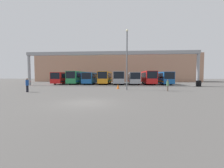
{
  "coord_description": "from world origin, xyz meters",
  "views": [
    {
      "loc": [
        3.03,
        -11.56,
        2.14
      ],
      "look_at": [
        0.35,
        22.25,
        0.3
      ],
      "focal_mm": 24.0,
      "sensor_mm": 36.0,
      "label": 1
    }
  ],
  "objects_px": {
    "bus_slot_2": "(91,77)",
    "bus_slot_6": "(148,77)",
    "bus_slot_0": "(64,77)",
    "bus_slot_5": "(134,77)",
    "bus_slot_3": "(105,77)",
    "bus_slot_1": "(78,77)",
    "pedestrian_near_center": "(27,85)",
    "bus_slot_4": "(119,77)",
    "traffic_cone": "(118,87)",
    "tire_stack": "(199,84)",
    "pedestrian_near_right": "(168,85)",
    "lamp_post": "(127,57)",
    "bus_slot_7": "(163,77)"
  },
  "relations": [
    {
      "from": "bus_slot_1",
      "to": "lamp_post",
      "type": "xyz_separation_m",
      "value": [
        12.81,
        -16.08,
        3.08
      ]
    },
    {
      "from": "bus_slot_2",
      "to": "bus_slot_6",
      "type": "xyz_separation_m",
      "value": [
        14.92,
        0.02,
        0.18
      ]
    },
    {
      "from": "bus_slot_0",
      "to": "bus_slot_4",
      "type": "relative_size",
      "value": 1.04
    },
    {
      "from": "bus_slot_6",
      "to": "pedestrian_near_center",
      "type": "xyz_separation_m",
      "value": [
        -19.04,
        -20.45,
        -0.93
      ]
    },
    {
      "from": "bus_slot_3",
      "to": "pedestrian_near_center",
      "type": "height_order",
      "value": "bus_slot_3"
    },
    {
      "from": "bus_slot_1",
      "to": "bus_slot_2",
      "type": "distance_m",
      "value": 3.74
    },
    {
      "from": "bus_slot_3",
      "to": "bus_slot_1",
      "type": "bearing_deg",
      "value": -177.21
    },
    {
      "from": "bus_slot_0",
      "to": "bus_slot_2",
      "type": "distance_m",
      "value": 7.46
    },
    {
      "from": "traffic_cone",
      "to": "tire_stack",
      "type": "xyz_separation_m",
      "value": [
        16.05,
        6.75,
        0.23
      ]
    },
    {
      "from": "bus_slot_2",
      "to": "bus_slot_7",
      "type": "height_order",
      "value": "bus_slot_7"
    },
    {
      "from": "bus_slot_3",
      "to": "bus_slot_5",
      "type": "height_order",
      "value": "bus_slot_3"
    },
    {
      "from": "bus_slot_0",
      "to": "bus_slot_6",
      "type": "bearing_deg",
      "value": 0.56
    },
    {
      "from": "bus_slot_4",
      "to": "bus_slot_6",
      "type": "relative_size",
      "value": 0.92
    },
    {
      "from": "bus_slot_1",
      "to": "bus_slot_5",
      "type": "relative_size",
      "value": 1.02
    },
    {
      "from": "pedestrian_near_center",
      "to": "bus_slot_5",
      "type": "bearing_deg",
      "value": -39.99
    },
    {
      "from": "bus_slot_1",
      "to": "pedestrian_near_center",
      "type": "bearing_deg",
      "value": -91.09
    },
    {
      "from": "traffic_cone",
      "to": "lamp_post",
      "type": "height_order",
      "value": "lamp_post"
    },
    {
      "from": "tire_stack",
      "to": "bus_slot_3",
      "type": "bearing_deg",
      "value": 157.79
    },
    {
      "from": "bus_slot_7",
      "to": "traffic_cone",
      "type": "relative_size",
      "value": 14.06
    },
    {
      "from": "traffic_cone",
      "to": "bus_slot_3",
      "type": "bearing_deg",
      "value": 104.76
    },
    {
      "from": "bus_slot_4",
      "to": "pedestrian_near_right",
      "type": "xyz_separation_m",
      "value": [
        7.32,
        -17.28,
        -1.01
      ]
    },
    {
      "from": "bus_slot_7",
      "to": "tire_stack",
      "type": "xyz_separation_m",
      "value": [
        5.05,
        -7.53,
        -1.18
      ]
    },
    {
      "from": "bus_slot_2",
      "to": "tire_stack",
      "type": "relative_size",
      "value": 9.02
    },
    {
      "from": "bus_slot_4",
      "to": "pedestrian_near_center",
      "type": "relative_size",
      "value": 5.47
    },
    {
      "from": "bus_slot_1",
      "to": "traffic_cone",
      "type": "distance_m",
      "value": 18.54
    },
    {
      "from": "bus_slot_3",
      "to": "bus_slot_5",
      "type": "bearing_deg",
      "value": -3.67
    },
    {
      "from": "bus_slot_0",
      "to": "bus_slot_3",
      "type": "height_order",
      "value": "bus_slot_3"
    },
    {
      "from": "bus_slot_2",
      "to": "bus_slot_5",
      "type": "bearing_deg",
      "value": -0.23
    },
    {
      "from": "bus_slot_4",
      "to": "bus_slot_5",
      "type": "relative_size",
      "value": 0.93
    },
    {
      "from": "tire_stack",
      "to": "bus_slot_0",
      "type": "bearing_deg",
      "value": 166.43
    },
    {
      "from": "bus_slot_2",
      "to": "pedestrian_near_center",
      "type": "relative_size",
      "value": 5.91
    },
    {
      "from": "bus_slot_4",
      "to": "traffic_cone",
      "type": "xyz_separation_m",
      "value": [
        0.2,
        -14.08,
        -1.48
      ]
    },
    {
      "from": "bus_slot_3",
      "to": "tire_stack",
      "type": "bearing_deg",
      "value": -22.21
    },
    {
      "from": "bus_slot_5",
      "to": "lamp_post",
      "type": "distance_m",
      "value": 16.42
    },
    {
      "from": "bus_slot_1",
      "to": "traffic_cone",
      "type": "height_order",
      "value": "bus_slot_1"
    },
    {
      "from": "bus_slot_4",
      "to": "bus_slot_5",
      "type": "distance_m",
      "value": 3.75
    },
    {
      "from": "traffic_cone",
      "to": "bus_slot_2",
      "type": "bearing_deg",
      "value": 117.89
    },
    {
      "from": "bus_slot_2",
      "to": "pedestrian_near_right",
      "type": "bearing_deg",
      "value": -50.1
    },
    {
      "from": "bus_slot_0",
      "to": "bus_slot_5",
      "type": "xyz_separation_m",
      "value": [
        18.66,
        0.15,
        -0.01
      ]
    },
    {
      "from": "bus_slot_2",
      "to": "bus_slot_3",
      "type": "bearing_deg",
      "value": 6.65
    },
    {
      "from": "bus_slot_7",
      "to": "pedestrian_near_center",
      "type": "relative_size",
      "value": 5.69
    },
    {
      "from": "pedestrian_near_center",
      "to": "traffic_cone",
      "type": "xyz_separation_m",
      "value": [
        11.78,
        5.95,
        -0.6
      ]
    },
    {
      "from": "bus_slot_1",
      "to": "pedestrian_near_right",
      "type": "xyz_separation_m",
      "value": [
        18.51,
        -17.74,
        -1.05
      ]
    },
    {
      "from": "bus_slot_0",
      "to": "bus_slot_4",
      "type": "bearing_deg",
      "value": -0.76
    },
    {
      "from": "bus_slot_0",
      "to": "pedestrian_near_center",
      "type": "xyz_separation_m",
      "value": [
        3.34,
        -20.23,
        -0.77
      ]
    },
    {
      "from": "lamp_post",
      "to": "traffic_cone",
      "type": "bearing_deg",
      "value": 132.77
    },
    {
      "from": "bus_slot_0",
      "to": "bus_slot_3",
      "type": "distance_m",
      "value": 11.21
    },
    {
      "from": "traffic_cone",
      "to": "tire_stack",
      "type": "bearing_deg",
      "value": 22.81
    },
    {
      "from": "bus_slot_3",
      "to": "traffic_cone",
      "type": "relative_size",
      "value": 15.76
    },
    {
      "from": "bus_slot_7",
      "to": "pedestrian_near_right",
      "type": "relative_size",
      "value": 6.57
    }
  ]
}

